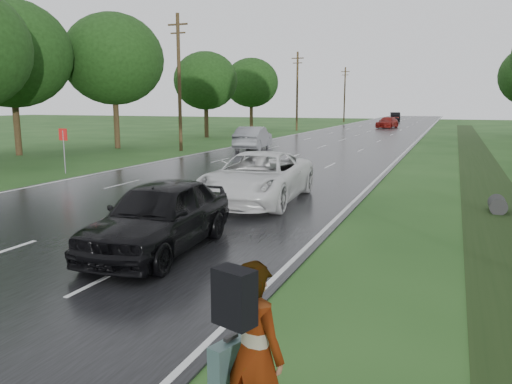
{
  "coord_description": "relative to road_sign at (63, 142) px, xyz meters",
  "views": [
    {
      "loc": [
        9.99,
        -8.06,
        3.59
      ],
      "look_at": [
        5.29,
        3.82,
        1.3
      ],
      "focal_mm": 35.0,
      "sensor_mm": 36.0,
      "label": 1
    }
  ],
  "objects": [
    {
      "name": "silver_sedan",
      "position": [
        4.18,
        15.55,
        -0.72
      ],
      "size": [
        2.57,
        5.57,
        1.77
      ],
      "primitive_type": "imported",
      "rotation": [
        0.0,
        0.0,
        3.28
      ],
      "color": "gray",
      "rests_on": "road"
    },
    {
      "name": "road_sign",
      "position": [
        0.0,
        0.0,
        0.0
      ],
      "size": [
        0.5,
        0.06,
        2.3
      ],
      "color": "slate",
      "rests_on": "ground"
    },
    {
      "name": "edge_stripe_west",
      "position": [
        1.75,
        33.0,
        -1.6
      ],
      "size": [
        0.12,
        180.0,
        0.01
      ],
      "primitive_type": "cube",
      "color": "silver",
      "rests_on": "road"
    },
    {
      "name": "dark_sedan",
      "position": [
        12.0,
        -10.0,
        -0.73
      ],
      "size": [
        2.41,
        5.23,
        1.74
      ],
      "primitive_type": "imported",
      "rotation": [
        0.0,
        0.0,
        0.07
      ],
      "color": "black",
      "rests_on": "road"
    },
    {
      "name": "road",
      "position": [
        8.5,
        33.0,
        -1.62
      ],
      "size": [
        14.0,
        180.0,
        0.04
      ],
      "primitive_type": "cube",
      "color": "black",
      "rests_on": "ground"
    },
    {
      "name": "pedestrian",
      "position": [
        16.67,
        -15.59,
        -0.6
      ],
      "size": [
        0.98,
        1.0,
        2.03
      ],
      "rotation": [
        0.0,
        0.0,
        2.82
      ],
      "color": "#A5998C",
      "rests_on": "ground"
    },
    {
      "name": "utility_pole_far",
      "position": [
        -0.7,
        43.0,
        3.55
      ],
      "size": [
        1.6,
        0.26,
        10.0
      ],
      "color": "#3A2917",
      "rests_on": "ground"
    },
    {
      "name": "white_pickup",
      "position": [
        11.98,
        -3.4,
        -0.71
      ],
      "size": [
        3.32,
        6.58,
        1.79
      ],
      "primitive_type": "imported",
      "rotation": [
        0.0,
        0.0,
        0.06
      ],
      "color": "silver",
      "rests_on": "road"
    },
    {
      "name": "tree_west_e",
      "position": [
        -9.5,
        6.0,
        5.19
      ],
      "size": [
        8.0,
        8.0,
        10.44
      ],
      "color": "#3A2917",
      "rests_on": "ground"
    },
    {
      "name": "center_line",
      "position": [
        8.5,
        33.0,
        -1.6
      ],
      "size": [
        0.12,
        180.0,
        0.01
      ],
      "primitive_type": "cube",
      "color": "silver",
      "rests_on": "road"
    },
    {
      "name": "edge_stripe_east",
      "position": [
        15.25,
        33.0,
        -1.6
      ],
      "size": [
        0.12,
        180.0,
        0.01
      ],
      "primitive_type": "cube",
      "color": "silver",
      "rests_on": "road"
    },
    {
      "name": "utility_pole_mid",
      "position": [
        -0.7,
        13.0,
        3.55
      ],
      "size": [
        1.6,
        0.26,
        10.0
      ],
      "color": "#3A2917",
      "rests_on": "ground"
    },
    {
      "name": "tree_west_f",
      "position": [
        -6.3,
        41.0,
        4.49
      ],
      "size": [
        7.0,
        7.0,
        9.29
      ],
      "color": "#3A2917",
      "rests_on": "ground"
    },
    {
      "name": "far_car_dark",
      "position": [
        7.5,
        82.09,
        -0.74
      ],
      "size": [
        2.63,
        5.45,
        1.72
      ],
      "primitive_type": "imported",
      "rotation": [
        0.0,
        0.0,
        3.3
      ],
      "color": "black",
      "rests_on": "road"
    },
    {
      "name": "tree_west_c",
      "position": [
        -6.5,
        13.0,
        5.27
      ],
      "size": [
        7.8,
        7.8,
        10.43
      ],
      "color": "#3A2917",
      "rests_on": "ground"
    },
    {
      "name": "utility_pole_distant",
      "position": [
        -0.7,
        73.0,
        3.55
      ],
      "size": [
        1.6,
        0.26,
        10.0
      ],
      "color": "#3A2917",
      "rests_on": "ground"
    },
    {
      "name": "drainage_ditch",
      "position": [
        20.0,
        6.71,
        -1.61
      ],
      "size": [
        2.2,
        120.0,
        0.56
      ],
      "color": "#1C3113",
      "rests_on": "ground"
    },
    {
      "name": "far_car_red",
      "position": [
        9.5,
        54.07,
        -0.83
      ],
      "size": [
        3.05,
        5.62,
        1.54
      ],
      "primitive_type": "imported",
      "rotation": [
        0.0,
        0.0,
        -0.17
      ],
      "color": "maroon",
      "rests_on": "road"
    },
    {
      "name": "tree_west_d",
      "position": [
        -5.7,
        27.0,
        4.18
      ],
      "size": [
        6.6,
        6.6,
        8.8
      ],
      "color": "#3A2917",
      "rests_on": "ground"
    }
  ]
}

